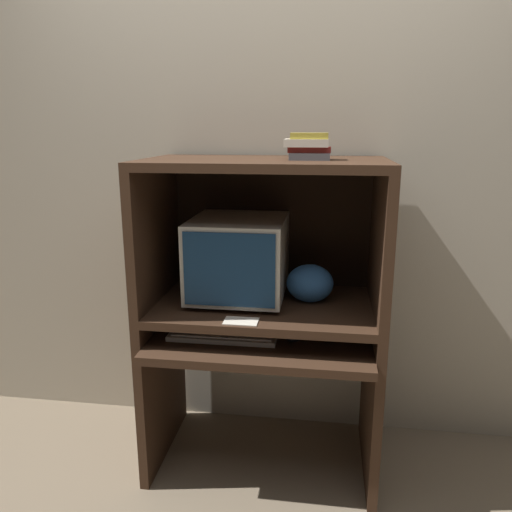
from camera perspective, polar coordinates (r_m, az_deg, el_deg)
The scene contains 11 objects.
ground_plane at distance 2.35m, azimuth -0.16°, elevation -26.19°, with size 12.00×12.00×0.00m, color #756651.
wall_back at distance 2.46m, azimuth 2.05°, elevation 8.99°, with size 6.00×0.06×2.60m.
desk_base at distance 2.32m, azimuth 0.75°, elevation -13.96°, with size 1.01×0.67×0.66m.
desk_monitor_shelf at distance 2.23m, azimuth 0.94°, elevation -5.96°, with size 1.01×0.60×0.12m.
hutch_upper at distance 2.15m, azimuth 1.10°, elevation 5.54°, with size 1.01×0.60×0.62m.
crt_monitor at distance 2.23m, azimuth -1.99°, elevation -0.12°, with size 0.41×0.46×0.36m.
keyboard at distance 2.16m, azimuth -3.79°, elevation -9.00°, with size 0.46×0.15×0.03m.
mouse at distance 2.12m, azimuth 4.24°, elevation -9.36°, with size 0.06×0.04×0.03m.
snack_bag at distance 2.21m, azimuth 6.18°, elevation -3.12°, with size 0.21×0.15×0.17m.
book_stack at distance 2.04m, azimuth 6.03°, elevation 12.36°, with size 0.18×0.13×0.11m.
paper_card at distance 2.00m, azimuth -1.72°, elevation -7.46°, with size 0.14×0.09×0.00m.
Camera 1 is at (0.26, -1.77, 1.53)m, focal length 35.00 mm.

